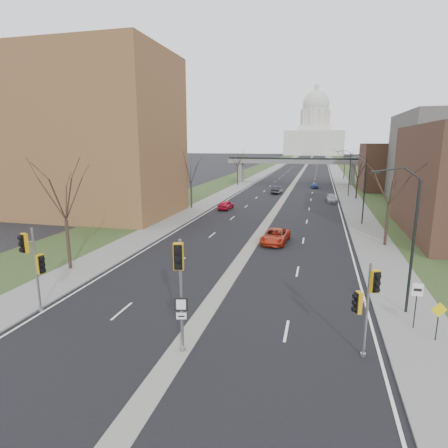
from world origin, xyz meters
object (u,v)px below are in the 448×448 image
at_px(speed_limit_sign, 417,297).
at_px(car_right_mid, 332,199).
at_px(signal_pole_left, 34,259).
at_px(car_left_far, 277,190).
at_px(warning_sign, 438,315).
at_px(signal_pole_right, 367,298).
at_px(car_left_near, 226,205).
at_px(car_right_near, 275,236).
at_px(car_right_far, 314,185).
at_px(signal_pole_median, 180,277).

xyz_separation_m(speed_limit_sign, car_right_mid, (-3.23, 45.95, -1.27)).
distance_m(signal_pole_left, car_left_far, 59.22).
relative_size(warning_sign, car_left_far, 0.46).
bearing_deg(car_right_mid, signal_pole_right, -94.14).
bearing_deg(car_left_near, speed_limit_sign, 123.07).
distance_m(car_right_near, car_right_far, 50.25).
xyz_separation_m(signal_pole_left, car_left_near, (2.09, 38.08, -2.73)).
bearing_deg(signal_pole_median, car_right_near, 71.49).
distance_m(speed_limit_sign, warning_sign, 1.46).
bearing_deg(signal_pole_median, car_right_far, 72.66).
height_order(signal_pole_median, signal_pole_right, signal_pole_median).
height_order(signal_pole_left, signal_pole_median, signal_pole_median).
distance_m(car_left_near, car_right_near, 20.66).
relative_size(signal_pole_left, speed_limit_sign, 2.02).
xyz_separation_m(car_left_far, car_right_near, (4.23, -38.75, -0.03)).
bearing_deg(car_left_near, car_right_far, -108.00).
xyz_separation_m(car_left_near, car_left_far, (5.59, 20.58, 0.04)).
xyz_separation_m(speed_limit_sign, warning_sign, (0.81, -1.13, -0.42)).
bearing_deg(signal_pole_right, speed_limit_sign, 27.78).
height_order(signal_pole_right, car_left_near, signal_pole_right).
bearing_deg(signal_pole_left, car_left_near, 105.35).
relative_size(signal_pole_right, car_left_near, 1.13).
xyz_separation_m(signal_pole_right, car_left_far, (-10.72, 58.98, -2.36)).
relative_size(speed_limit_sign, warning_sign, 1.24).
bearing_deg(car_right_near, warning_sign, -54.37).
bearing_deg(warning_sign, speed_limit_sign, 111.76).
relative_size(car_left_far, car_right_mid, 1.04).
height_order(car_left_far, car_right_far, car_left_far).
relative_size(signal_pole_median, car_left_near, 1.36).
bearing_deg(signal_pole_median, warning_sign, 5.98).
xyz_separation_m(signal_pole_right, car_left_near, (-16.31, 38.40, -2.39)).
relative_size(signal_pole_left, car_right_near, 1.02).
xyz_separation_m(speed_limit_sign, car_left_far, (-13.76, 55.28, -1.16)).
height_order(signal_pole_left, warning_sign, signal_pole_left).
distance_m(car_left_far, car_right_near, 38.98).
bearing_deg(car_left_far, signal_pole_median, 95.81).
bearing_deg(signal_pole_left, car_right_mid, 88.22).
bearing_deg(signal_pole_right, warning_sign, 10.90).
xyz_separation_m(warning_sign, car_right_far, (-7.29, 67.82, -0.87)).
bearing_deg(car_right_near, signal_pole_right, -66.95).
height_order(signal_pole_median, car_right_near, signal_pole_median).
bearing_deg(warning_sign, signal_pole_left, 171.94).
relative_size(warning_sign, car_right_far, 0.58).
xyz_separation_m(signal_pole_median, car_left_near, (-7.84, 40.15, -3.27)).
relative_size(car_left_near, car_right_mid, 0.95).
relative_size(signal_pole_median, car_right_mid, 1.30).
bearing_deg(warning_sign, car_right_far, 82.31).
xyz_separation_m(signal_pole_median, speed_limit_sign, (11.51, 5.46, -2.08)).
relative_size(car_left_near, car_right_near, 0.81).
bearing_deg(car_right_far, signal_pole_left, -108.41).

